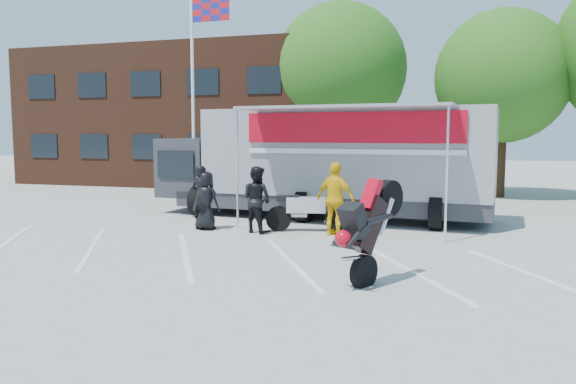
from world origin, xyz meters
The scene contains 13 objects.
ground centered at (0.00, 0.00, 0.00)m, with size 100.00×100.00×0.00m, color #ABABA5.
parking_bay_lines centered at (0.00, 1.00, 0.01)m, with size 18.00×5.00×0.01m, color white.
office_building centered at (-10.00, 18.00, 3.50)m, with size 18.00×8.00×7.00m, color #4E2919.
flagpole centered at (-6.24, 10.00, 5.05)m, with size 1.61×0.12×8.00m.
tree_left centered at (-2.00, 16.00, 5.57)m, with size 6.12×6.12×8.64m.
tree_mid centered at (5.00, 15.00, 4.94)m, with size 5.44×5.44×7.68m.
transporter_truck centered at (-0.39, 7.09, 0.00)m, with size 10.62×5.12×3.38m, color gray, non-canonical shape.
parked_motorcycle centered at (-0.38, 4.54, 0.00)m, with size 0.77×2.31×1.21m, color silver, non-canonical shape.
stunt_bike_rider centered at (2.26, 0.11, 0.00)m, with size 0.81×1.72×2.02m, color black, non-canonical shape.
spectator_leather_a centered at (-3.15, 4.03, 0.80)m, with size 0.79×0.51×1.61m, color black.
spectator_leather_b centered at (-3.26, 4.01, 0.88)m, with size 0.64×0.42×1.77m, color black.
spectator_leather_c centered at (-1.65, 4.01, 0.88)m, with size 0.86×0.67×1.77m, color black.
spectator_hivis centered at (0.45, 4.16, 0.95)m, with size 1.12×0.47×1.91m, color yellow.
Camera 1 is at (3.54, -9.86, 2.62)m, focal length 35.00 mm.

